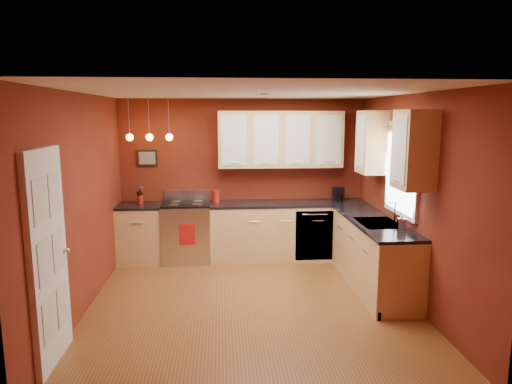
{
  "coord_description": "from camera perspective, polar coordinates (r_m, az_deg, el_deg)",
  "views": [
    {
      "loc": [
        -0.35,
        -5.4,
        2.34
      ],
      "look_at": [
        0.14,
        1.0,
        1.25
      ],
      "focal_mm": 32.0,
      "sensor_mm": 36.0,
      "label": 1
    }
  ],
  "objects": [
    {
      "name": "base_cabinets_back_right",
      "position": [
        7.53,
        4.07,
        -4.94
      ],
      "size": [
        2.54,
        0.6,
        0.9
      ],
      "primitive_type": "cube",
      "color": "tan",
      "rests_on": "floor"
    },
    {
      "name": "base_cabinets_back_left",
      "position": [
        7.56,
        -14.16,
        -5.15
      ],
      "size": [
        0.7,
        0.6,
        0.9
      ],
      "primitive_type": "cube",
      "color": "tan",
      "rests_on": "floor"
    },
    {
      "name": "door_left_wall",
      "position": [
        4.69,
        -24.53,
        -7.56
      ],
      "size": [
        0.12,
        0.82,
        2.05
      ],
      "color": "white",
      "rests_on": "floor"
    },
    {
      "name": "wall_back",
      "position": [
        7.58,
        -1.66,
        1.74
      ],
      "size": [
        4.0,
        0.02,
        2.6
      ],
      "primitive_type": "cube",
      "color": "maroon",
      "rests_on": "floor"
    },
    {
      "name": "upper_cabinets_back",
      "position": [
        7.4,
        3.06,
        6.59
      ],
      "size": [
        2.0,
        0.35,
        0.9
      ],
      "primitive_type": "cube",
      "color": "tan",
      "rests_on": "wall_back"
    },
    {
      "name": "upper_cabinets_right",
      "position": [
        6.14,
        16.5,
        5.58
      ],
      "size": [
        0.35,
        1.95,
        0.9
      ],
      "primitive_type": "cube",
      "color": "tan",
      "rests_on": "wall_right"
    },
    {
      "name": "base_cabinets_right",
      "position": [
        6.48,
        14.43,
        -7.64
      ],
      "size": [
        0.6,
        2.1,
        0.9
      ],
      "primitive_type": "cube",
      "color": "tan",
      "rests_on": "floor"
    },
    {
      "name": "soap_pump",
      "position": [
        5.91,
        17.78,
        -3.47
      ],
      "size": [
        0.12,
        0.12,
        0.22
      ],
      "primitive_type": "imported",
      "rotation": [
        0.0,
        0.0,
        -0.24
      ],
      "color": "silver",
      "rests_on": "counter_right"
    },
    {
      "name": "wall_right",
      "position": [
        5.98,
        18.87,
        -0.92
      ],
      "size": [
        0.02,
        4.2,
        2.6
      ],
      "primitive_type": "cube",
      "color": "maroon",
      "rests_on": "floor"
    },
    {
      "name": "ceiling",
      "position": [
        5.42,
        -0.64,
        12.36
      ],
      "size": [
        4.0,
        4.2,
        0.02
      ],
      "primitive_type": "cube",
      "color": "white",
      "rests_on": "wall_back"
    },
    {
      "name": "sink",
      "position": [
        6.23,
        15.07,
        -3.95
      ],
      "size": [
        0.5,
        0.7,
        0.33
      ],
      "color": "gray",
      "rests_on": "counter_right"
    },
    {
      "name": "flowers",
      "position": [
        7.45,
        -14.33,
        0.18
      ],
      "size": [
        0.14,
        0.14,
        0.19
      ],
      "primitive_type": "imported",
      "rotation": [
        0.0,
        0.0,
        0.34
      ],
      "color": "#A91512",
      "rests_on": "red_vase"
    },
    {
      "name": "dishwasher_front",
      "position": [
        7.31,
        7.28,
        -5.43
      ],
      "size": [
        0.6,
        0.02,
        0.8
      ],
      "primitive_type": "cube",
      "color": "silver",
      "rests_on": "base_cabinets_back_right"
    },
    {
      "name": "counter_right",
      "position": [
        6.36,
        14.61,
        -3.59
      ],
      "size": [
        0.62,
        2.1,
        0.04
      ],
      "primitive_type": "cube",
      "color": "black",
      "rests_on": "base_cabinets_right"
    },
    {
      "name": "wall_left",
      "position": [
        5.74,
        -20.96,
        -1.47
      ],
      "size": [
        0.02,
        4.2,
        2.6
      ],
      "primitive_type": "cube",
      "color": "maroon",
      "rests_on": "floor"
    },
    {
      "name": "red_vase",
      "position": [
        7.47,
        -14.28,
        -0.92
      ],
      "size": [
        0.09,
        0.09,
        0.14
      ],
      "primitive_type": "cylinder",
      "color": "#A91512",
      "rests_on": "counter_back_left"
    },
    {
      "name": "wall_front",
      "position": [
        3.48,
        1.68,
        -7.81
      ],
      "size": [
        4.0,
        0.02,
        2.6
      ],
      "primitive_type": "cube",
      "color": "maroon",
      "rests_on": "floor"
    },
    {
      "name": "dish_towel",
      "position": [
        7.13,
        -8.62,
        -5.28
      ],
      "size": [
        0.24,
        0.02,
        0.33
      ],
      "primitive_type": "cube",
      "color": "#A91512",
      "rests_on": "gas_range"
    },
    {
      "name": "counter_back_left",
      "position": [
        7.45,
        -14.31,
        -1.66
      ],
      "size": [
        0.7,
        0.62,
        0.04
      ],
      "primitive_type": "cube",
      "color": "black",
      "rests_on": "base_cabinets_back_left"
    },
    {
      "name": "red_canister",
      "position": [
        7.39,
        -5.05,
        -0.53
      ],
      "size": [
        0.13,
        0.13,
        0.2
      ],
      "color": "#A91512",
      "rests_on": "counter_back_right"
    },
    {
      "name": "coffee_maker",
      "position": [
        7.63,
        10.25,
        -0.3
      ],
      "size": [
        0.19,
        0.19,
        0.23
      ],
      "rotation": [
        0.0,
        0.0,
        0.32
      ],
      "color": "black",
      "rests_on": "counter_back_right"
    },
    {
      "name": "gas_range",
      "position": [
        7.46,
        -8.62,
        -4.91
      ],
      "size": [
        0.76,
        0.64,
        1.11
      ],
      "color": "silver",
      "rests_on": "floor"
    },
    {
      "name": "wall_picture",
      "position": [
        7.61,
        -13.44,
        4.16
      ],
      "size": [
        0.32,
        0.03,
        0.26
      ],
      "primitive_type": "cube",
      "color": "black",
      "rests_on": "wall_back"
    },
    {
      "name": "pendant_lights",
      "position": [
        7.24,
        -13.17,
        6.75
      ],
      "size": [
        0.71,
        0.11,
        0.66
      ],
      "color": "gray",
      "rests_on": "ceiling"
    },
    {
      "name": "counter_back_right",
      "position": [
        7.42,
        4.11,
        -1.43
      ],
      "size": [
        2.54,
        0.62,
        0.04
      ],
      "primitive_type": "cube",
      "color": "black",
      "rests_on": "base_cabinets_back_right"
    },
    {
      "name": "window",
      "position": [
        6.19,
        17.76,
        3.12
      ],
      "size": [
        0.06,
        1.02,
        1.22
      ],
      "color": "white",
      "rests_on": "wall_right"
    },
    {
      "name": "floor",
      "position": [
        5.9,
        -0.59,
        -13.76
      ],
      "size": [
        4.2,
        4.2,
        0.0
      ],
      "primitive_type": "plane",
      "color": "brown",
      "rests_on": "ground"
    }
  ]
}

